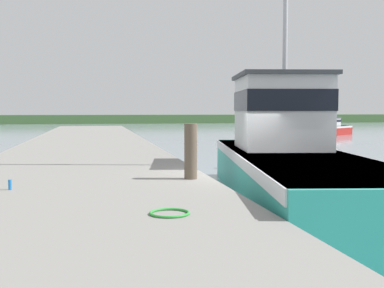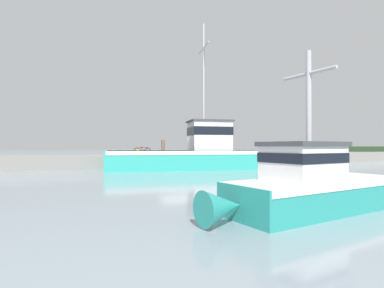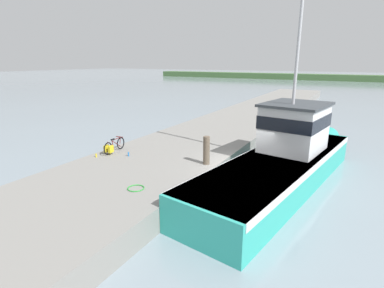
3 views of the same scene
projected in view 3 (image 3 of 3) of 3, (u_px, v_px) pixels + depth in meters
ground_plane at (241, 184)px, 14.11m from camera, size 320.00×320.00×0.00m
dock_pier at (167, 161)px, 15.90m from camera, size 6.38×80.00×0.95m
fishing_boat_main at (285, 157)px, 13.98m from camera, size 5.09×14.63×11.11m
bicycle_touring at (113, 146)px, 15.63m from camera, size 0.55×1.75×0.72m
mooring_post at (206, 150)px, 13.81m from camera, size 0.31×0.31×1.32m
hose_coil at (136, 188)px, 11.29m from camera, size 0.64×0.64×0.04m
water_bottle_on_curb at (128, 154)px, 15.10m from camera, size 0.07×0.07×0.21m
water_bottle_by_bike at (96, 155)px, 14.93m from camera, size 0.07×0.07×0.19m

